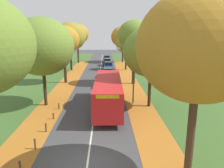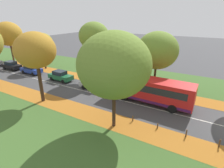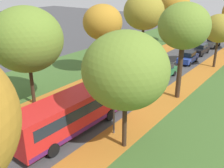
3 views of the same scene
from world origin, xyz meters
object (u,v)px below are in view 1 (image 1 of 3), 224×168
tree_right_distant (123,37)px  bollard_fourth (53,116)px  bollard_nearest (20,167)px  tree_right_far (126,44)px  tree_right_mid (134,35)px  car_silver_lead (107,82)px  car_blue_third_in_line (108,66)px  bollard_third (46,127)px  car_grey_trailing (107,59)px  tree_left_distant (78,34)px  bollard_fifth (59,106)px  streetlamp_right (131,69)px  tree_left_mid (64,40)px  bus (108,92)px  tree_right_nearest (199,47)px  bollard_second (35,144)px  tree_left_far (70,36)px  car_black_fourth_in_line (107,62)px  car_green_following (108,73)px  tree_right_near (151,52)px  tree_left_near (42,47)px

tree_right_distant → bollard_fourth: (-8.81, -36.03, -5.92)m
bollard_nearest → tree_right_far: bearing=75.2°
tree_right_mid → car_silver_lead: tree_right_mid is taller
car_blue_third_in_line → bollard_third: bearing=-100.5°
tree_right_mid → car_grey_trailing: (-3.78, 23.55, -6.15)m
tree_right_distant → car_blue_third_in_line: 12.88m
tree_left_distant → bollard_fifth: size_ratio=14.72×
tree_left_distant → bollard_fourth: (2.05, -35.23, -6.55)m
bollard_third → streetlamp_right: (7.19, 6.59, 3.37)m
tree_left_mid → tree_right_far: (10.06, 11.19, -1.19)m
streetlamp_right → bus: 3.43m
tree_left_mid → car_grey_trailing: 24.14m
tree_right_nearest → bollard_third: 12.33m
tree_left_distant → tree_right_nearest: tree_right_nearest is taller
tree_right_nearest → car_blue_third_in_line: 33.59m
tree_left_distant → bollard_second: (2.03, -40.28, -6.46)m
tree_left_far → bollard_fifth: tree_left_far is taller
bollard_second → car_silver_lead: 16.52m
tree_right_distant → car_silver_lead: bearing=-98.9°
tree_right_far → bus: size_ratio=0.66×
bollard_second → bollard_third: bollard_second is taller
tree_right_distant → car_black_fourth_in_line: size_ratio=2.08×
tree_left_far → tree_left_distant: size_ratio=1.00×
car_black_fourth_in_line → tree_right_mid: bearing=-77.8°
tree_right_distant → car_grey_trailing: size_ratio=2.06×
tree_left_distant → bollard_second: size_ratio=12.40×
car_green_following → car_blue_third_in_line: 7.41m
tree_right_mid → bollard_nearest: size_ratio=12.20×
streetlamp_right → car_silver_lead: 7.66m
tree_right_nearest → bus: (-4.19, 10.51, -5.14)m
bollard_fifth → car_silver_lead: bearing=59.3°
tree_left_mid → tree_left_far: bearing=94.1°
tree_right_nearest → bollard_fifth: 15.28m
tree_right_distant → bollard_fourth: size_ratio=15.58×
bollard_fourth → car_grey_trailing: 37.04m
tree_left_far → bollard_fifth: (2.12, -22.23, -6.24)m
tree_right_mid → bus: (-3.84, -10.54, -5.26)m
tree_left_distant → car_green_following: 20.02m
car_grey_trailing → bollard_fourth: bearing=-97.6°
tree_right_nearest → car_green_following: 26.41m
bollard_fourth → streetlamp_right: (7.22, 4.06, 3.46)m
car_blue_third_in_line → bollard_second: bearing=-99.7°
tree_left_distant → tree_right_near: tree_left_distant is taller
bollard_fourth → bollard_fifth: (-0.04, 2.52, 0.03)m
tree_right_nearest → car_silver_lead: tree_right_nearest is taller
car_silver_lead → tree_right_distant: bearing=81.1°
tree_right_nearest → car_grey_trailing: tree_right_nearest is taller
tree_left_far → car_green_following: (7.23, -7.24, -5.74)m
tree_left_near → car_blue_third_in_line: size_ratio=2.11×
car_grey_trailing → car_blue_third_in_line: bearing=-89.0°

